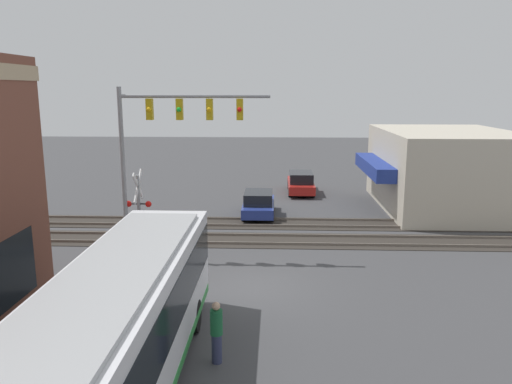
{
  "coord_description": "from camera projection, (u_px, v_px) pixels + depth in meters",
  "views": [
    {
      "loc": [
        -17.6,
        -0.8,
        7.33
      ],
      "look_at": [
        5.3,
        0.12,
        2.6
      ],
      "focal_mm": 35.0,
      "sensor_mm": 36.0,
      "label": 1
    }
  ],
  "objects": [
    {
      "name": "ground_plane",
      "position": [
        254.0,
        288.0,
        18.74
      ],
      "size": [
        120.0,
        120.0,
        0.0
      ],
      "primitive_type": "plane",
      "color": "#424244"
    },
    {
      "name": "shop_building",
      "position": [
        444.0,
        170.0,
        30.95
      ],
      "size": [
        10.73,
        8.78,
        4.86
      ],
      "color": "beige",
      "rests_on": "ground"
    },
    {
      "name": "city_bus",
      "position": [
        120.0,
        327.0,
        11.64
      ],
      "size": [
        11.42,
        2.59,
        3.4
      ],
      "color": "silver",
      "rests_on": "ground"
    },
    {
      "name": "traffic_signal_gantry",
      "position": [
        167.0,
        131.0,
        21.45
      ],
      "size": [
        0.42,
        6.54,
        7.44
      ],
      "color": "gray",
      "rests_on": "ground"
    },
    {
      "name": "crossing_signal",
      "position": [
        139.0,
        204.0,
        22.32
      ],
      "size": [
        1.41,
        1.18,
        3.81
      ],
      "color": "gray",
      "rests_on": "ground"
    },
    {
      "name": "rail_track_near",
      "position": [
        259.0,
        240.0,
        24.6
      ],
      "size": [
        2.6,
        60.0,
        0.15
      ],
      "color": "#332D28",
      "rests_on": "ground"
    },
    {
      "name": "rail_track_far",
      "position": [
        261.0,
        223.0,
        27.74
      ],
      "size": [
        2.6,
        60.0,
        0.15
      ],
      "color": "#332D28",
      "rests_on": "ground"
    },
    {
      "name": "parked_car_blue",
      "position": [
        259.0,
        205.0,
        29.31
      ],
      "size": [
        4.26,
        1.82,
        1.48
      ],
      "color": "navy",
      "rests_on": "ground"
    },
    {
      "name": "parked_car_red",
      "position": [
        301.0,
        183.0,
        35.74
      ],
      "size": [
        4.62,
        1.82,
        1.54
      ],
      "color": "#B21E19",
      "rests_on": "ground"
    },
    {
      "name": "pedestrian_at_crossing",
      "position": [
        157.0,
        233.0,
        22.87
      ],
      "size": [
        0.34,
        0.34,
        1.69
      ],
      "color": "#2D3351",
      "rests_on": "ground"
    },
    {
      "name": "pedestrian_near_bus",
      "position": [
        216.0,
        332.0,
        13.47
      ],
      "size": [
        0.34,
        0.34,
        1.76
      ],
      "color": "#2D3351",
      "rests_on": "ground"
    }
  ]
}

